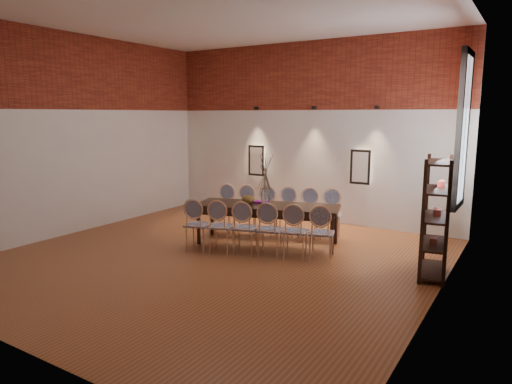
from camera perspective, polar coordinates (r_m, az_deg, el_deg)
The scene contains 34 objects.
floor at distance 7.83m, azimuth -5.10°, elevation -8.35°, with size 7.00×7.00×0.02m, color brown.
ceiling at distance 7.61m, azimuth -5.59°, elevation 21.79°, with size 7.00×7.00×0.02m, color silver.
wall_back at distance 10.50m, azimuth 6.51°, elevation 7.41°, with size 7.00×0.10×4.00m, color silver.
wall_left at distance 10.00m, azimuth -21.90°, elevation 6.66°, with size 0.10×7.00×4.00m, color silver.
wall_right at distance 6.03m, azimuth 22.83°, elevation 5.03°, with size 0.10×7.00×4.00m, color silver.
brick_band_back at distance 10.47m, azimuth 6.48°, elevation 14.25°, with size 7.00×0.02×1.50m, color maroon.
brick_band_left at distance 9.97m, azimuth -22.12°, elevation 13.84°, with size 0.02×7.00×1.50m, color maroon.
brick_band_right at distance 6.08m, azimuth 22.96°, elevation 16.89°, with size 0.02×7.00×1.50m, color maroon.
niche_left at distance 11.09m, azimuth 0.12°, elevation 3.96°, with size 0.36×0.06×0.66m, color #FFEAC6.
niche_right at distance 9.98m, azimuth 12.95°, elevation 3.07°, with size 0.36×0.06×0.66m, color #FFEAC6.
spot_fixture_left at distance 11.01m, azimuth 0.04°, elevation 10.44°, with size 0.08×0.08×0.10m, color black.
spot_fixture_mid at distance 10.30m, azimuth 7.28°, elevation 10.41°, with size 0.08×0.08×0.10m, color black.
spot_fixture_right at distance 9.80m, azimuth 14.86°, elevation 10.21°, with size 0.08×0.08×0.10m, color black.
window_glass at distance 8.01m, azimuth 24.57°, elevation 6.97°, with size 0.02×0.78×2.38m, color silver.
window_frame at distance 8.01m, azimuth 24.43°, elevation 6.98°, with size 0.08×0.90×2.50m, color black.
window_mullion at distance 8.01m, azimuth 24.43°, elevation 6.98°, with size 0.06×0.06×2.40m, color black.
dining_table at distance 8.54m, azimuth 1.42°, elevation -4.08°, with size 2.64×0.85×0.75m, color black.
chair_near_a at distance 8.21m, azimuth -7.26°, elevation -4.05°, with size 0.44×0.44×0.94m, color tan, non-canonical shape.
chair_near_b at distance 8.05m, azimuth -4.36°, elevation -4.27°, with size 0.44×0.44×0.94m, color tan, non-canonical shape.
chair_near_c at distance 7.92m, azimuth -1.35°, elevation -4.48°, with size 0.44×0.44×0.94m, color tan, non-canonical shape.
chair_near_d at distance 7.81m, azimuth 1.75°, elevation -4.69°, with size 0.44×0.44×0.94m, color tan, non-canonical shape.
chair_near_e at distance 7.72m, azimuth 4.93°, elevation -4.89°, with size 0.44×0.44×0.94m, color tan, non-canonical shape.
chair_near_f at distance 7.66m, azimuth 8.18°, elevation -5.08°, with size 0.44×0.44×0.94m, color tan, non-canonical shape.
chair_far_a at distance 9.49m, azimuth -4.01°, elevation -2.12°, with size 0.44×0.44×0.94m, color tan, non-canonical shape.
chair_far_b at distance 9.35m, azimuth -1.47°, elevation -2.27°, with size 0.44×0.44×0.94m, color tan, non-canonical shape.
chair_far_c at distance 9.24m, azimuth 1.14°, elevation -2.42°, with size 0.44×0.44×0.94m, color tan, non-canonical shape.
chair_far_d at distance 9.14m, azimuth 3.81°, elevation -2.56°, with size 0.44×0.44×0.94m, color tan, non-canonical shape.
chair_far_e at distance 9.07m, azimuth 6.54°, elevation -2.71°, with size 0.44×0.44×0.94m, color tan, non-canonical shape.
chair_far_f at distance 9.02m, azimuth 9.30°, elevation -2.85°, with size 0.44×0.44×0.94m, color tan, non-canonical shape.
vase at distance 8.44m, azimuth 1.17°, elevation -0.60°, with size 0.14×0.14×0.30m, color silver.
dried_branches at distance 8.37m, azimuth 1.18°, elevation 2.43°, with size 0.50×0.50×0.70m, color brown, non-canonical shape.
bowl at distance 8.49m, azimuth -0.98°, elevation -0.96°, with size 0.24×0.24×0.18m, color brown.
book at distance 8.69m, azimuth 0.19°, elevation -1.21°, with size 0.26×0.18×0.03m, color #931185.
shelving_rack at distance 7.29m, azimuth 21.55°, elevation -2.94°, with size 0.38×1.00×1.80m, color black, non-canonical shape.
Camera 1 is at (4.49, -5.94, 2.41)m, focal length 32.00 mm.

